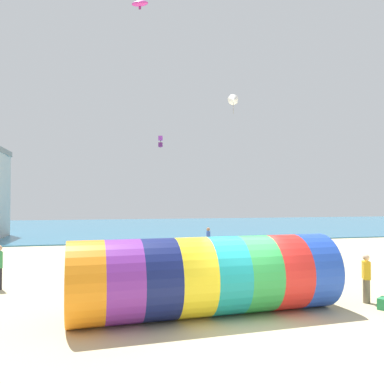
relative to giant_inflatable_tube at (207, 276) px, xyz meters
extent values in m
plane|color=#CCBA8C|center=(1.05, -1.25, -1.20)|extent=(120.00, 120.00, 0.00)
cube|color=teal|center=(1.05, 39.84, -1.15)|extent=(120.00, 40.00, 0.10)
cylinder|color=orange|center=(-3.63, -0.22, 0.00)|extent=(1.17, 2.46, 2.40)
cylinder|color=purple|center=(-2.60, -0.16, 0.00)|extent=(1.17, 2.46, 2.40)
cylinder|color=navy|center=(-1.57, -0.09, 0.00)|extent=(1.17, 2.46, 2.40)
cylinder|color=yellow|center=(-0.54, -0.03, 0.00)|extent=(1.17, 2.46, 2.40)
cylinder|color=teal|center=(0.49, 0.03, 0.00)|extent=(1.17, 2.46, 2.40)
cylinder|color=green|center=(1.52, 0.09, 0.00)|extent=(1.17, 2.46, 2.40)
cylinder|color=red|center=(2.55, 0.15, 0.00)|extent=(1.17, 2.46, 2.40)
cylinder|color=blue|center=(3.58, 0.21, 0.00)|extent=(1.17, 2.46, 2.40)
cylinder|color=black|center=(4.11, 0.25, 0.00)|extent=(0.19, 2.21, 2.21)
cylinder|color=#726651|center=(5.71, 0.07, -0.79)|extent=(0.24, 0.24, 0.82)
cube|color=yellow|center=(5.71, 0.07, -0.08)|extent=(0.35, 0.42, 0.61)
sphere|color=beige|center=(5.71, 0.07, 0.36)|extent=(0.22, 0.22, 0.22)
cube|color=purple|center=(0.41, 13.07, 6.43)|extent=(0.32, 0.32, 0.29)
cube|color=#4C1E6B|center=(0.41, 13.07, 6.00)|extent=(0.32, 0.32, 0.29)
cylinder|color=black|center=(0.41, 13.07, 6.22)|extent=(0.02, 0.02, 0.77)
ellipsoid|color=#D1339E|center=(-1.00, 12.56, 14.95)|extent=(1.16, 0.81, 0.37)
cube|color=#7D1E5E|center=(-1.00, 12.56, 14.72)|extent=(0.15, 0.08, 0.28)
cone|color=white|center=(3.37, 7.11, 7.58)|extent=(0.71, 0.80, 0.68)
cylinder|color=gray|center=(3.37, 7.11, 7.13)|extent=(0.03, 0.03, 0.60)
cylinder|color=#383D56|center=(7.52, 6.46, -0.78)|extent=(0.24, 0.24, 0.84)
cube|color=yellow|center=(7.52, 6.46, -0.05)|extent=(0.42, 0.40, 0.63)
sphere|color=#9E7051|center=(7.52, 6.46, 0.40)|extent=(0.23, 0.23, 0.23)
cylinder|color=black|center=(3.47, 12.37, -0.76)|extent=(0.24, 0.24, 0.88)
cube|color=#2D4CA5|center=(3.47, 12.37, 0.00)|extent=(0.27, 0.39, 0.66)
sphere|color=#9E7051|center=(3.47, 12.37, 0.47)|extent=(0.24, 0.24, 0.24)
camera|label=1|loc=(-3.08, -11.20, 2.32)|focal=35.00mm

